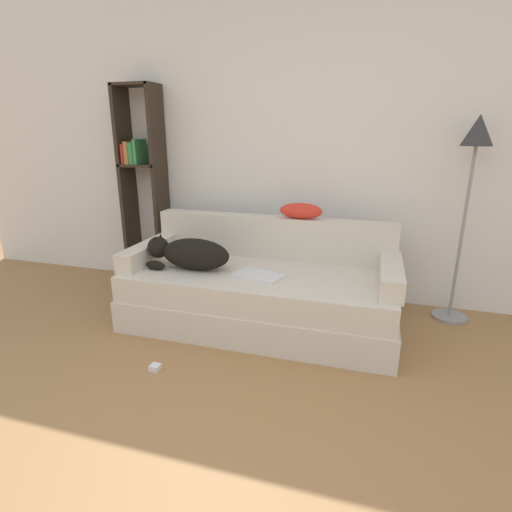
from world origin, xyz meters
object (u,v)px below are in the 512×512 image
object	(u,v)px
throw_pillow	(301,211)
floor_lamp	(473,165)
power_adapter	(155,367)
dog	(189,253)
laptop	(258,275)
bookshelf	(142,178)
couch	(259,298)

from	to	relation	value
throw_pillow	floor_lamp	size ratio (longest dim) A/B	0.22
throw_pillow	power_adapter	bearing A→B (deg)	-120.11
dog	floor_lamp	world-z (taller)	floor_lamp
laptop	bookshelf	world-z (taller)	bookshelf
dog	throw_pillow	size ratio (longest dim) A/B	1.95
couch	power_adapter	xyz separation A→B (m)	(-0.46, -0.82, -0.20)
couch	throw_pillow	size ratio (longest dim) A/B	5.92
laptop	throw_pillow	distance (m)	0.67
laptop	couch	bearing A→B (deg)	118.83
dog	bookshelf	bearing A→B (deg)	138.77
dog	laptop	bearing A→B (deg)	-1.14
laptop	floor_lamp	distance (m)	1.77
bookshelf	power_adapter	size ratio (longest dim) A/B	30.14
laptop	power_adapter	size ratio (longest dim) A/B	6.48
couch	dog	world-z (taller)	dog
couch	throw_pillow	world-z (taller)	throw_pillow
dog	couch	bearing A→B (deg)	10.57
couch	throw_pillow	distance (m)	0.78
couch	floor_lamp	world-z (taller)	floor_lamp
dog	bookshelf	distance (m)	1.17
throw_pillow	power_adapter	distance (m)	1.62
couch	laptop	xyz separation A→B (m)	(0.02, -0.11, 0.23)
floor_lamp	power_adapter	world-z (taller)	floor_lamp
floor_lamp	throw_pillow	bearing A→B (deg)	-172.47
throw_pillow	bookshelf	xyz separation A→B (m)	(-1.57, 0.22, 0.19)
couch	floor_lamp	distance (m)	1.87
dog	floor_lamp	xyz separation A→B (m)	(2.00, 0.65, 0.66)
power_adapter	laptop	bearing A→B (deg)	55.63
dog	throw_pillow	world-z (taller)	throw_pillow
laptop	bookshelf	size ratio (longest dim) A/B	0.21
couch	floor_lamp	size ratio (longest dim) A/B	1.30
dog	throw_pillow	distance (m)	0.95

